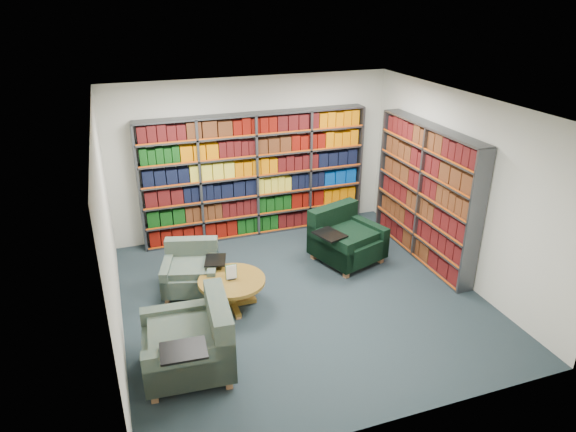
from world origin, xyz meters
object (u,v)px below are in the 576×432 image
object	(u,v)px
coffee_table	(232,285)
chair_teal_left	(192,271)
chair_green_right	(344,240)
chair_teal_front	(195,344)

from	to	relation	value
coffee_table	chair_teal_left	bearing A→B (deg)	123.42
chair_teal_left	chair_green_right	size ratio (longest dim) A/B	0.81
coffee_table	chair_green_right	bearing A→B (deg)	20.73
chair_teal_left	coffee_table	size ratio (longest dim) A/B	1.09
chair_teal_left	chair_green_right	distance (m)	2.52
coffee_table	chair_teal_front	bearing A→B (deg)	-121.68
chair_teal_left	chair_teal_front	size ratio (longest dim) A/B	0.85
chair_teal_left	coffee_table	xyz separation A→B (m)	(0.45, -0.69, 0.06)
chair_teal_left	coffee_table	bearing A→B (deg)	-56.58
chair_green_right	coffee_table	world-z (taller)	chair_green_right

